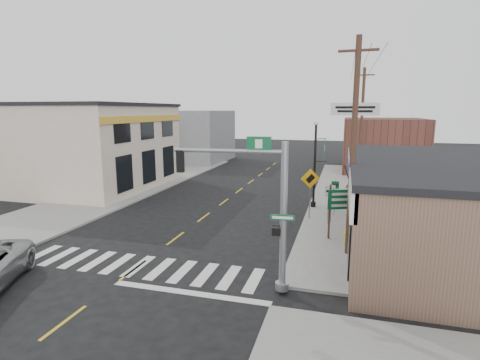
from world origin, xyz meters
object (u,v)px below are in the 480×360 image
(fire_hydrant, at_px, (347,234))
(utility_pole_near, at_px, (353,147))
(guide_sign, at_px, (343,205))
(traffic_signal_pole, at_px, (265,200))
(utility_pole_far, at_px, (361,124))
(bare_tree, at_px, (360,172))
(lamp_post, at_px, (316,158))
(dance_center_sign, at_px, (354,124))

(fire_hydrant, relative_size, utility_pole_near, 0.08)
(guide_sign, height_order, utility_pole_near, utility_pole_near)
(traffic_signal_pole, relative_size, utility_pole_far, 0.54)
(fire_hydrant, height_order, utility_pole_far, utility_pole_far)
(traffic_signal_pole, xyz_separation_m, bare_tree, (3.33, 5.99, 0.18))
(utility_pole_near, bearing_deg, guide_sign, 102.99)
(lamp_post, relative_size, utility_pole_near, 0.61)
(bare_tree, bearing_deg, utility_pole_near, -103.11)
(traffic_signal_pole, xyz_separation_m, utility_pole_near, (2.92, 4.26, 1.53))
(traffic_signal_pole, height_order, lamp_post, lamp_post)
(traffic_signal_pole, height_order, utility_pole_far, utility_pole_far)
(guide_sign, bearing_deg, dance_center_sign, 65.87)
(bare_tree, height_order, utility_pole_far, utility_pole_far)
(bare_tree, bearing_deg, guide_sign, 177.08)
(lamp_post, xyz_separation_m, dance_center_sign, (2.34, 3.73, 2.07))
(lamp_post, distance_m, dance_center_sign, 4.87)
(dance_center_sign, height_order, utility_pole_far, utility_pole_far)
(traffic_signal_pole, distance_m, lamp_post, 12.23)
(fire_hydrant, bearing_deg, guide_sign, 130.07)
(traffic_signal_pole, distance_m, guide_sign, 6.74)
(lamp_post, xyz_separation_m, bare_tree, (2.52, -6.22, 0.15))
(traffic_signal_pole, distance_m, utility_pole_near, 5.39)
(lamp_post, xyz_separation_m, utility_pole_near, (2.11, -7.95, 1.50))
(utility_pole_near, bearing_deg, traffic_signal_pole, -120.27)
(guide_sign, distance_m, lamp_post, 6.63)
(bare_tree, bearing_deg, dance_center_sign, 91.00)
(lamp_post, bearing_deg, dance_center_sign, 44.46)
(traffic_signal_pole, relative_size, guide_sign, 1.99)
(dance_center_sign, height_order, utility_pole_near, utility_pole_near)
(guide_sign, bearing_deg, utility_pole_far, 64.47)
(utility_pole_far, bearing_deg, guide_sign, -93.69)
(dance_center_sign, distance_m, utility_pole_far, 7.44)
(bare_tree, bearing_deg, utility_pole_far, 87.94)
(fire_hydrant, distance_m, bare_tree, 3.09)
(traffic_signal_pole, bearing_deg, utility_pole_near, 50.54)
(bare_tree, relative_size, utility_pole_far, 0.44)
(fire_hydrant, xyz_separation_m, dance_center_sign, (0.25, 10.21, 4.97))
(utility_pole_far, bearing_deg, fire_hydrant, -92.80)
(fire_hydrant, distance_m, lamp_post, 7.40)
(traffic_signal_pole, height_order, bare_tree, traffic_signal_pole)
(lamp_post, bearing_deg, utility_pole_near, -88.53)
(bare_tree, bearing_deg, fire_hydrant, -148.00)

